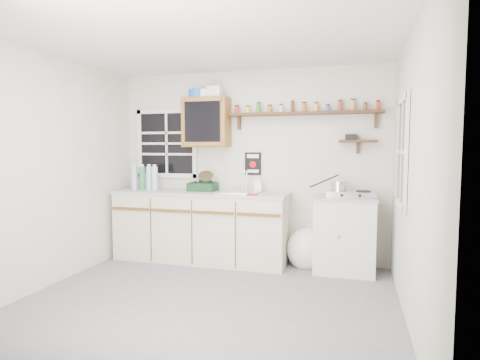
% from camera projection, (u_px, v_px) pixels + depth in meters
% --- Properties ---
extents(room, '(3.64, 3.24, 2.54)m').
position_uv_depth(room, '(207.00, 173.00, 3.81)').
color(room, '#5B5B5E').
rests_on(room, ground).
extents(main_cabinet, '(2.31, 0.63, 0.92)m').
position_uv_depth(main_cabinet, '(201.00, 226.00, 5.28)').
color(main_cabinet, '#BAAD9A').
rests_on(main_cabinet, floor).
extents(right_cabinet, '(0.73, 0.57, 0.91)m').
position_uv_depth(right_cabinet, '(344.00, 234.00, 4.80)').
color(right_cabinet, beige).
rests_on(right_cabinet, floor).
extents(sink, '(0.52, 0.44, 0.29)m').
position_uv_depth(sink, '(240.00, 192.00, 5.10)').
color(sink, silver).
rests_on(sink, main_cabinet).
extents(upper_cabinet, '(0.60, 0.32, 0.65)m').
position_uv_depth(upper_cabinet, '(206.00, 122.00, 5.30)').
color(upper_cabinet, brown).
rests_on(upper_cabinet, wall_back).
extents(upper_cabinet_clutter, '(0.45, 0.24, 0.14)m').
position_uv_depth(upper_cabinet_clutter, '(204.00, 93.00, 5.28)').
color(upper_cabinet_clutter, '#1A50AA').
rests_on(upper_cabinet_clutter, upper_cabinet).
extents(spice_shelf, '(1.91, 0.18, 0.35)m').
position_uv_depth(spice_shelf, '(304.00, 112.00, 5.01)').
color(spice_shelf, black).
rests_on(spice_shelf, wall_back).
extents(secondary_shelf, '(0.45, 0.16, 0.24)m').
position_uv_depth(secondary_shelf, '(356.00, 141.00, 4.87)').
color(secondary_shelf, black).
rests_on(secondary_shelf, wall_back).
extents(warning_sign, '(0.22, 0.02, 0.30)m').
position_uv_depth(warning_sign, '(253.00, 164.00, 5.31)').
color(warning_sign, black).
rests_on(warning_sign, wall_back).
extents(window_back, '(0.93, 0.03, 0.98)m').
position_uv_depth(window_back, '(167.00, 144.00, 5.63)').
color(window_back, black).
rests_on(window_back, wall_back).
extents(window_right, '(0.03, 0.78, 1.08)m').
position_uv_depth(window_right, '(402.00, 152.00, 3.83)').
color(window_right, black).
rests_on(window_right, wall_back).
extents(water_bottles, '(0.38, 0.13, 0.35)m').
position_uv_depth(water_bottles, '(146.00, 178.00, 5.47)').
color(water_bottles, '#A8B8C4').
rests_on(water_bottles, main_cabinet).
extents(dish_rack, '(0.36, 0.28, 0.27)m').
position_uv_depth(dish_rack, '(204.00, 184.00, 5.30)').
color(dish_rack, black).
rests_on(dish_rack, main_cabinet).
extents(soap_bottle, '(0.10, 0.10, 0.21)m').
position_uv_depth(soap_bottle, '(259.00, 184.00, 5.19)').
color(soap_bottle, white).
rests_on(soap_bottle, main_cabinet).
extents(rag, '(0.17, 0.16, 0.02)m').
position_uv_depth(rag, '(252.00, 194.00, 4.84)').
color(rag, maroon).
rests_on(rag, main_cabinet).
extents(hotplate, '(0.56, 0.30, 0.08)m').
position_uv_depth(hotplate, '(351.00, 194.00, 4.72)').
color(hotplate, silver).
rests_on(hotplate, right_cabinet).
extents(saucepan, '(0.45, 0.23, 0.19)m').
position_uv_depth(saucepan, '(338.00, 186.00, 4.76)').
color(saucepan, silver).
rests_on(saucepan, hotplate).
extents(trash_bag, '(0.46, 0.42, 0.53)m').
position_uv_depth(trash_bag, '(307.00, 249.00, 5.01)').
color(trash_bag, silver).
rests_on(trash_bag, floor).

